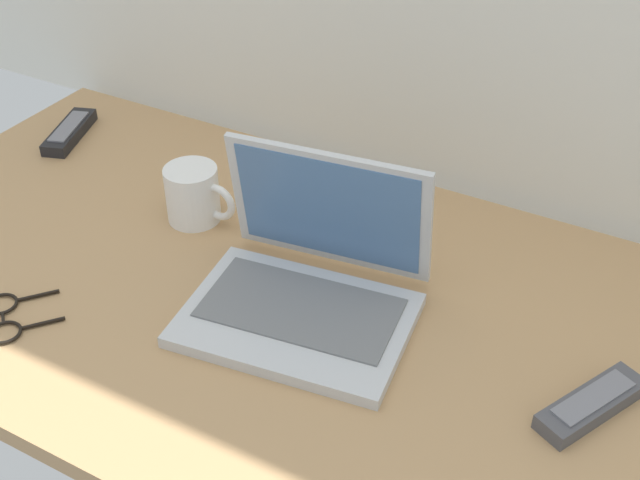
{
  "coord_description": "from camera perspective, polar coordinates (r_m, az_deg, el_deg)",
  "views": [
    {
      "loc": [
        0.42,
        -0.78,
        0.8
      ],
      "look_at": [
        -0.01,
        0.0,
        0.15
      ],
      "focal_mm": 46.07,
      "sensor_mm": 36.0,
      "label": 1
    }
  ],
  "objects": [
    {
      "name": "eyeglasses",
      "position": [
        1.23,
        -20.98,
        -5.03
      ],
      "size": [
        0.14,
        0.14,
        0.01
      ],
      "color": "black",
      "rests_on": "desk"
    },
    {
      "name": "laptop",
      "position": [
        1.15,
        -0.84,
        -2.84
      ],
      "size": [
        0.34,
        0.3,
        0.22
      ],
      "color": "silver",
      "rests_on": "desk"
    },
    {
      "name": "remote_control_near",
      "position": [
        1.08,
        18.36,
        -10.76
      ],
      "size": [
        0.11,
        0.16,
        0.02
      ],
      "color": "#4C4C51",
      "rests_on": "desk"
    },
    {
      "name": "coffee_mug",
      "position": [
        1.34,
        -8.75,
        3.18
      ],
      "size": [
        0.13,
        0.09,
        0.09
      ],
      "color": "white",
      "rests_on": "desk"
    },
    {
      "name": "remote_control_far",
      "position": [
        1.65,
        -17.0,
        7.21
      ],
      "size": [
        0.1,
        0.17,
        0.02
      ],
      "color": "black",
      "rests_on": "desk"
    },
    {
      "name": "desk",
      "position": [
        1.18,
        0.47,
        -5.45
      ],
      "size": [
        1.6,
        0.76,
        0.03
      ],
      "color": "tan",
      "rests_on": "ground"
    }
  ]
}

